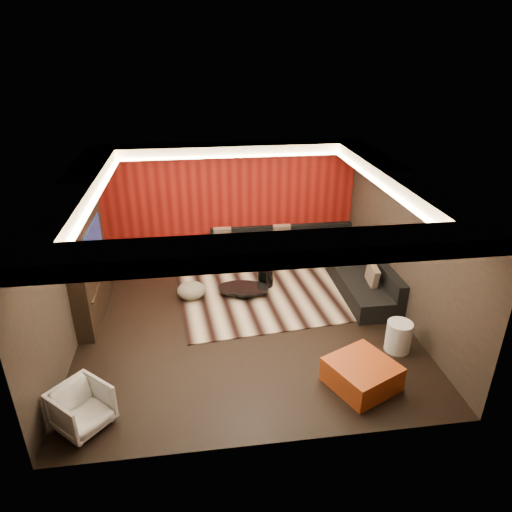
{
  "coord_description": "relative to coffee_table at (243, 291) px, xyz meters",
  "views": [
    {
      "loc": [
        -0.79,
        -7.34,
        4.84
      ],
      "look_at": [
        0.3,
        0.6,
        1.05
      ],
      "focal_mm": 32.0,
      "sensor_mm": 36.0,
      "label": 1
    }
  ],
  "objects": [
    {
      "name": "armchair",
      "position": [
        -2.58,
        -3.25,
        0.2
      ],
      "size": [
        0.96,
        0.96,
        0.63
      ],
      "primitive_type": "imported",
      "rotation": [
        0.0,
        0.0,
        0.83
      ],
      "color": "silver",
      "rests_on": "floor"
    },
    {
      "name": "drum_stool",
      "position": [
        0.52,
        0.34,
        0.11
      ],
      "size": [
        0.43,
        0.43,
        0.4
      ],
      "primitive_type": "cylinder",
      "rotation": [
        0.0,
        0.0,
        0.33
      ],
      "color": "black",
      "rests_on": "rug"
    },
    {
      "name": "ceiling",
      "position": [
        -0.08,
        -0.92,
        2.7
      ],
      "size": [
        6.0,
        6.0,
        0.02
      ],
      "primitive_type": "cube",
      "color": "silver",
      "rests_on": "ground"
    },
    {
      "name": "sectional_sofa",
      "position": [
        1.66,
        0.95,
        0.15
      ],
      "size": [
        3.65,
        3.5,
        0.75
      ],
      "color": "black",
      "rests_on": "floor"
    },
    {
      "name": "tv_screen",
      "position": [
        -2.77,
        -0.32,
        1.34
      ],
      "size": [
        0.04,
        1.3,
        0.8
      ],
      "primitive_type": "cube",
      "color": "black",
      "rests_on": "ground"
    },
    {
      "name": "wall_left",
      "position": [
        -3.09,
        -0.92,
        1.29
      ],
      "size": [
        0.02,
        6.0,
        2.8
      ],
      "primitive_type": "cube",
      "color": "black",
      "rests_on": "ground"
    },
    {
      "name": "floor",
      "position": [
        -0.08,
        -0.92,
        -0.12
      ],
      "size": [
        6.0,
        6.0,
        0.02
      ],
      "primitive_type": "cube",
      "color": "black",
      "rests_on": "ground"
    },
    {
      "name": "tv_shelf",
      "position": [
        -2.77,
        -0.32,
        0.59
      ],
      "size": [
        0.04,
        1.6,
        0.04
      ],
      "primitive_type": "cube",
      "color": "black",
      "rests_on": "ground"
    },
    {
      "name": "orange_ottoman",
      "position": [
        1.5,
        -2.97,
        0.09
      ],
      "size": [
        1.22,
        1.22,
        0.41
      ],
      "primitive_type": "cube",
      "rotation": [
        0.0,
        0.0,
        0.44
      ],
      "color": "#9E4714",
      "rests_on": "floor"
    },
    {
      "name": "soffit_back",
      "position": [
        -0.08,
        1.78,
        2.58
      ],
      "size": [
        6.0,
        0.6,
        0.22
      ],
      "primitive_type": "cube",
      "color": "silver",
      "rests_on": "ground"
    },
    {
      "name": "white_side_table",
      "position": [
        2.42,
        -2.2,
        0.16
      ],
      "size": [
        0.52,
        0.52,
        0.54
      ],
      "primitive_type": "cylinder",
      "rotation": [
        0.0,
        0.0,
        0.24
      ],
      "color": "silver",
      "rests_on": "floor"
    },
    {
      "name": "wall_right",
      "position": [
        2.93,
        -0.92,
        1.29
      ],
      "size": [
        0.02,
        6.0,
        2.8
      ],
      "primitive_type": "cube",
      "color": "black",
      "rests_on": "ground"
    },
    {
      "name": "soffit_front",
      "position": [
        -0.08,
        -3.62,
        2.58
      ],
      "size": [
        6.0,
        0.6,
        0.22
      ],
      "primitive_type": "cube",
      "color": "silver",
      "rests_on": "ground"
    },
    {
      "name": "cove_back",
      "position": [
        -0.08,
        1.44,
        2.49
      ],
      "size": [
        4.8,
        0.08,
        0.04
      ],
      "primitive_type": "cube",
      "color": "#FFD899",
      "rests_on": "ground"
    },
    {
      "name": "cove_front",
      "position": [
        -0.08,
        -3.28,
        2.49
      ],
      "size": [
        4.8,
        0.08,
        0.04
      ],
      "primitive_type": "cube",
      "color": "#FFD899",
      "rests_on": "ground"
    },
    {
      "name": "soffit_right",
      "position": [
        2.62,
        -0.92,
        2.58
      ],
      "size": [
        0.6,
        4.8,
        0.22
      ],
      "primitive_type": "cube",
      "color": "silver",
      "rests_on": "ground"
    },
    {
      "name": "cove_right",
      "position": [
        2.28,
        -0.92,
        2.49
      ],
      "size": [
        0.08,
        4.8,
        0.04
      ],
      "primitive_type": "cube",
      "color": "#FFD899",
      "rests_on": "ground"
    },
    {
      "name": "rug",
      "position": [
        0.67,
        0.08,
        -0.1
      ],
      "size": [
        4.27,
        3.37,
        0.02
      ],
      "primitive_type": "cube",
      "rotation": [
        0.0,
        0.0,
        0.1
      ],
      "color": "tan",
      "rests_on": "floor"
    },
    {
      "name": "coffee_table",
      "position": [
        0.0,
        0.0,
        0.0
      ],
      "size": [
        1.25,
        1.25,
        0.18
      ],
      "primitive_type": "cylinder",
      "rotation": [
        0.0,
        0.0,
        -0.2
      ],
      "color": "black",
      "rests_on": "rug"
    },
    {
      "name": "throw_pillows",
      "position": [
        1.12,
        1.02,
        0.51
      ],
      "size": [
        3.09,
        2.78,
        0.5
      ],
      "color": "#C5A791",
      "rests_on": "sectional_sofa"
    },
    {
      "name": "wall_back",
      "position": [
        -0.08,
        2.09,
        1.29
      ],
      "size": [
        6.0,
        0.02,
        2.8
      ],
      "primitive_type": "cube",
      "color": "black",
      "rests_on": "ground"
    },
    {
      "name": "striped_pouf",
      "position": [
        -1.08,
        0.03,
        0.07
      ],
      "size": [
        0.65,
        0.65,
        0.32
      ],
      "primitive_type": "ellipsoid",
      "rotation": [
        0.0,
        0.0,
        -0.11
      ],
      "color": "#BBAE91",
      "rests_on": "rug"
    },
    {
      "name": "tv_surround",
      "position": [
        -2.93,
        -0.32,
        0.99
      ],
      "size": [
        0.3,
        2.0,
        2.2
      ],
      "primitive_type": "cube",
      "color": "black",
      "rests_on": "ground"
    },
    {
      "name": "red_feature_wall",
      "position": [
        -0.08,
        2.05,
        1.29
      ],
      "size": [
        5.98,
        0.05,
        2.78
      ],
      "primitive_type": "cube",
      "color": "#6B0C0A",
      "rests_on": "ground"
    },
    {
      "name": "cove_left",
      "position": [
        -2.44,
        -0.92,
        2.49
      ],
      "size": [
        0.08,
        4.8,
        0.04
      ],
      "primitive_type": "cube",
      "color": "#FFD899",
      "rests_on": "ground"
    },
    {
      "name": "soffit_left",
      "position": [
        -2.78,
        -0.92,
        2.58
      ],
      "size": [
        0.6,
        4.8,
        0.22
      ],
      "primitive_type": "cube",
      "color": "silver",
      "rests_on": "ground"
    }
  ]
}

